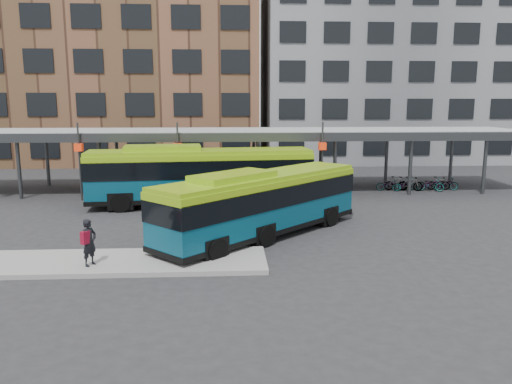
{
  "coord_description": "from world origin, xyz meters",
  "views": [
    {
      "loc": [
        0.11,
        -21.25,
        6.03
      ],
      "look_at": [
        1.41,
        2.1,
        1.8
      ],
      "focal_mm": 35.0,
      "sensor_mm": 36.0,
      "label": 1
    }
  ],
  "objects": [
    {
      "name": "boarding_island",
      "position": [
        -5.5,
        -3.0,
        0.09
      ],
      "size": [
        14.0,
        3.0,
        0.18
      ],
      "primitive_type": "cube",
      "color": "gray",
      "rests_on": "ground"
    },
    {
      "name": "ground",
      "position": [
        0.0,
        0.0,
        0.0
      ],
      "size": [
        120.0,
        120.0,
        0.0
      ],
      "primitive_type": "plane",
      "color": "#28282B",
      "rests_on": "ground"
    },
    {
      "name": "building_brick",
      "position": [
        -10.0,
        32.0,
        11.0
      ],
      "size": [
        26.0,
        14.0,
        22.0
      ],
      "primitive_type": "cube",
      "color": "brown",
      "rests_on": "ground"
    },
    {
      "name": "bus_rear",
      "position": [
        -1.57,
        7.9,
        1.86
      ],
      "size": [
        13.18,
        4.03,
        3.58
      ],
      "rotation": [
        0.0,
        0.0,
        0.1
      ],
      "color": "navy",
      "rests_on": "ground"
    },
    {
      "name": "building_grey",
      "position": [
        16.0,
        32.0,
        10.0
      ],
      "size": [
        24.0,
        14.0,
        20.0
      ],
      "primitive_type": "cube",
      "color": "slate",
      "rests_on": "ground"
    },
    {
      "name": "pedestrian",
      "position": [
        -4.94,
        -3.59,
        1.05
      ],
      "size": [
        0.66,
        0.75,
        1.72
      ],
      "rotation": [
        0.0,
        0.0,
        1.06
      ],
      "color": "black",
      "rests_on": "boarding_island"
    },
    {
      "name": "canopy",
      "position": [
        -0.06,
        12.87,
        3.91
      ],
      "size": [
        40.0,
        6.53,
        4.8
      ],
      "color": "#999B9E",
      "rests_on": "ground"
    },
    {
      "name": "bike_rack",
      "position": [
        13.13,
        11.94,
        0.46
      ],
      "size": [
        5.74,
        1.48,
        0.98
      ],
      "color": "slate",
      "rests_on": "ground"
    },
    {
      "name": "bus_front",
      "position": [
        1.61,
        0.59,
        1.62
      ],
      "size": [
        9.73,
        9.64,
        3.11
      ],
      "rotation": [
        0.0,
        0.0,
        0.78
      ],
      "color": "navy",
      "rests_on": "ground"
    }
  ]
}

